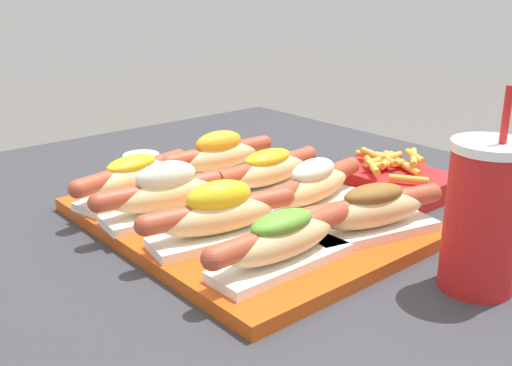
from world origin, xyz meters
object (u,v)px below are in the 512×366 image
object	(u,v)px
hot_dog_2	(219,214)
sauce_bowl	(141,161)
serving_tray	(245,219)
hot_dog_4	(219,156)
hot_dog_3	(282,240)
hot_dog_0	(133,177)
hot_dog_6	(314,186)
hot_dog_5	(265,171)
hot_dog_1	(167,193)
fries_basket	(393,179)
hot_dog_7	(373,210)
drink_cup	(485,216)

from	to	relation	value
hot_dog_2	sauce_bowl	xyz separation A→B (m)	(-0.38, 0.11, -0.04)
serving_tray	hot_dog_4	world-z (taller)	hot_dog_4
hot_dog_3	sauce_bowl	distance (m)	0.49
serving_tray	hot_dog_0	size ratio (longest dim) A/B	2.13
serving_tray	hot_dog_3	bearing A→B (deg)	-25.50
hot_dog_6	sauce_bowl	size ratio (longest dim) A/B	3.30
hot_dog_5	sauce_bowl	bearing A→B (deg)	-168.19
sauce_bowl	hot_dog_4	bearing A→B (deg)	15.88
hot_dog_2	hot_dog_6	size ratio (longest dim) A/B	1.00
hot_dog_1	hot_dog_3	world-z (taller)	hot_dog_1
serving_tray	hot_dog_0	distance (m)	0.18
hot_dog_2	serving_tray	bearing A→B (deg)	121.57
hot_dog_5	hot_dog_1	bearing A→B (deg)	-92.38
hot_dog_3	hot_dog_6	bearing A→B (deg)	123.32
hot_dog_4	fries_basket	distance (m)	0.29
sauce_bowl	hot_dog_3	bearing A→B (deg)	-11.44
hot_dog_4	hot_dog_6	xyz separation A→B (m)	(0.21, 0.01, -0.00)
hot_dog_5	hot_dog_7	size ratio (longest dim) A/B	1.02
hot_dog_0	sauce_bowl	bearing A→B (deg)	146.82
hot_dog_7	hot_dog_0	bearing A→B (deg)	-152.61
hot_dog_0	fries_basket	distance (m)	0.42
hot_dog_3	sauce_bowl	size ratio (longest dim) A/B	3.34
hot_dog_7	fries_basket	bearing A→B (deg)	120.33
hot_dog_2	hot_dog_5	world-z (taller)	hot_dog_2
hot_dog_5	hot_dog_4	bearing A→B (deg)	-175.00
hot_dog_1	hot_dog_0	bearing A→B (deg)	178.83
fries_basket	hot_dog_7	bearing A→B (deg)	-59.67
hot_dog_0	serving_tray	bearing A→B (deg)	29.79
hot_dog_7	hot_dog_4	bearing A→B (deg)	-179.34
hot_dog_4	hot_dog_6	size ratio (longest dim) A/B	1.01
hot_dog_0	hot_dog_2	size ratio (longest dim) A/B	1.00
serving_tray	hot_dog_6	distance (m)	0.11
drink_cup	hot_dog_2	bearing A→B (deg)	-146.22
fries_basket	serving_tray	bearing A→B (deg)	-99.93
serving_tray	sauce_bowl	xyz separation A→B (m)	(-0.33, 0.02, 0.01)
sauce_bowl	drink_cup	size ratio (longest dim) A/B	0.29
hot_dog_1	sauce_bowl	distance (m)	0.30
hot_dog_7	hot_dog_3	bearing A→B (deg)	-93.17
serving_tray	hot_dog_1	bearing A→B (deg)	-122.19
hot_dog_4	fries_basket	size ratio (longest dim) A/B	1.19
sauce_bowl	fries_basket	xyz separation A→B (m)	(0.37, 0.25, 0.01)
hot_dog_1	fries_basket	world-z (taller)	hot_dog_1
hot_dog_4	hot_dog_6	world-z (taller)	hot_dog_4
hot_dog_3	hot_dog_5	xyz separation A→B (m)	(-0.20, 0.16, -0.00)
hot_dog_1	hot_dog_7	xyz separation A→B (m)	(0.22, 0.17, -0.00)
hot_dog_0	drink_cup	size ratio (longest dim) A/B	0.94
hot_dog_3	hot_dog_6	world-z (taller)	hot_dog_6
hot_dog_1	hot_dog_2	world-z (taller)	hot_dog_1
hot_dog_5	fries_basket	size ratio (longest dim) A/B	1.19
hot_dog_5	hot_dog_0	bearing A→B (deg)	-121.66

